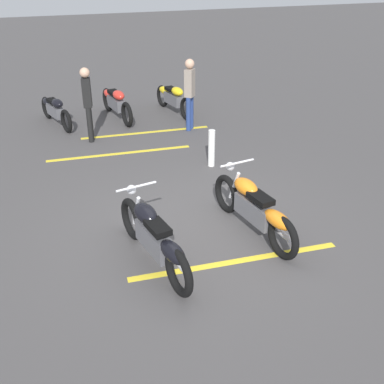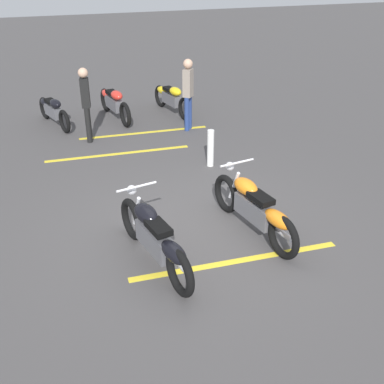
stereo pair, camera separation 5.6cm
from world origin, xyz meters
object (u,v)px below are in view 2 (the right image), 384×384
motorcycle_row_far_left (171,98)px  bollard_post (210,148)px  motorcycle_row_left (114,102)px  motorcycle_bright_foreground (255,208)px  motorcycle_dark_foreground (155,238)px  bystander_secondary (86,101)px  bystander_near_row (188,91)px  motorcycle_row_center (53,110)px

motorcycle_row_far_left → bollard_post: bearing=-15.3°
motorcycle_row_left → motorcycle_bright_foreground: bearing=-0.7°
motorcycle_row_left → bollard_post: bearing=9.5°
motorcycle_dark_foreground → motorcycle_bright_foreground: bearing=-90.6°
motorcycle_bright_foreground → bystander_secondary: bystander_secondary is taller
bystander_near_row → bystander_secondary: bearing=-139.7°
motorcycle_bright_foreground → motorcycle_row_center: motorcycle_bright_foreground is taller
motorcycle_row_far_left → bollard_post: 3.77m
motorcycle_dark_foreground → bystander_near_row: size_ratio=1.26×
motorcycle_bright_foreground → bollard_post: 2.73m
motorcycle_bright_foreground → motorcycle_dark_foreground: same height
motorcycle_bright_foreground → bollard_post: bearing=-15.6°
motorcycle_dark_foreground → motorcycle_row_center: (6.79, 0.79, -0.06)m
bollard_post → bystander_secondary: bearing=42.8°
motorcycle_row_center → motorcycle_dark_foreground: bearing=-9.3°
motorcycle_row_far_left → bystander_near_row: bearing=-10.9°
motorcycle_row_far_left → bystander_near_row: 1.57m
motorcycle_row_far_left → motorcycle_row_left: (0.07, 1.58, 0.02)m
bystander_secondary → bollard_post: (-2.32, -2.16, -0.57)m
motorcycle_row_center → bollard_post: size_ratio=2.41×
motorcycle_row_left → bystander_secondary: bystander_secondary is taller
motorcycle_row_left → bollard_post: (-3.82, -1.24, -0.05)m
motorcycle_dark_foreground → bollard_post: 3.62m
motorcycle_row_far_left → motorcycle_row_center: bearing=-101.0°
bystander_secondary → bollard_post: bystander_secondary is taller
motorcycle_dark_foreground → motorcycle_row_left: bearing=-16.7°
motorcycle_row_left → bollard_post: motorcycle_row_left is taller
bystander_near_row → bollard_post: bystander_near_row is taller
bystander_near_row → motorcycle_row_center: bearing=-164.4°
motorcycle_row_far_left → bollard_post: (-3.76, 0.34, -0.03)m
motorcycle_bright_foreground → motorcycle_row_left: size_ratio=1.04×
bystander_secondary → motorcycle_bright_foreground: bearing=-59.1°
bollard_post → motorcycle_bright_foreground: bearing=172.8°
motorcycle_row_center → motorcycle_row_far_left: bearing=73.2°
motorcycle_row_center → motorcycle_bright_foreground: bearing=5.0°
motorcycle_row_far_left → motorcycle_row_left: motorcycle_row_left is taller
bollard_post → bystander_near_row: bearing=-8.0°
motorcycle_dark_foreground → motorcycle_row_center: size_ratio=1.17×
motorcycle_row_left → bystander_near_row: 2.26m
motorcycle_row_center → bystander_secondary: 1.72m
motorcycle_bright_foreground → bollard_post: motorcycle_bright_foreground is taller
motorcycle_row_left → motorcycle_row_center: bearing=-97.7°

